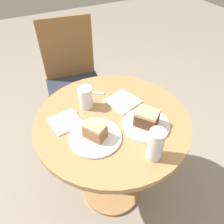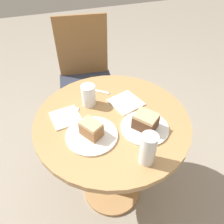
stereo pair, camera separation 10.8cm
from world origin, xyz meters
The scene contains 13 objects.
ground_plane centered at (0.00, 0.00, 0.00)m, with size 8.00×8.00×0.00m, color gray.
table centered at (0.00, 0.00, 0.54)m, with size 0.79×0.79×0.72m.
chair centered at (0.04, 0.77, 0.49)m, with size 0.49×0.46×0.94m.
plate_near centered at (-0.13, -0.08, 0.72)m, with size 0.24×0.24×0.01m.
plate_far centered at (0.12, -0.12, 0.72)m, with size 0.23×0.23×0.01m.
cake_slice_near centered at (-0.13, -0.08, 0.77)m, with size 0.11×0.12×0.08m.
cake_slice_far centered at (0.12, -0.12, 0.77)m, with size 0.13×0.13×0.08m.
glass_lemonade centered at (-0.08, 0.14, 0.77)m, with size 0.08×0.08×0.12m.
glass_water centered at (0.05, -0.29, 0.78)m, with size 0.07×0.07×0.15m.
napkin_stack centered at (0.11, 0.09, 0.72)m, with size 0.19×0.19×0.01m.
fork centered at (-0.18, 0.05, 0.72)m, with size 0.08×0.16×0.00m.
spoon centered at (-0.01, 0.24, 0.72)m, with size 0.13×0.11×0.00m.
napkin_side centered at (-0.22, 0.08, 0.72)m, with size 0.16×0.16×0.01m.
Camera 2 is at (-0.26, -0.75, 1.48)m, focal length 35.00 mm.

